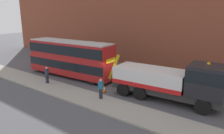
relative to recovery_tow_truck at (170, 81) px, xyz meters
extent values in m
plane|color=#4C4C51|center=(-5.68, 0.29, -1.76)|extent=(120.00, 120.00, 0.00)
cube|color=gray|center=(-5.68, -3.91, -1.68)|extent=(60.00, 2.80, 0.15)
cube|color=brown|center=(-5.68, 9.18, 6.24)|extent=(60.00, 1.20, 16.00)
cube|color=#2D2D2D|center=(-0.48, -0.03, -0.90)|extent=(9.12, 2.79, 0.55)
cube|color=black|center=(2.71, 0.18, 0.52)|extent=(2.76, 2.76, 2.30)
cube|color=black|center=(2.71, 0.18, 0.97)|extent=(2.79, 2.79, 0.90)
cube|color=silver|center=(-1.78, -0.12, 0.07)|extent=(6.26, 2.99, 1.40)
cube|color=red|center=(-1.78, -0.12, -0.45)|extent=(6.26, 3.04, 0.36)
cylinder|color=#B79914|center=(-5.48, -0.36, 0.37)|extent=(1.25, 0.36, 2.52)
sphere|color=orange|center=(2.71, 0.18, 1.79)|extent=(0.24, 0.24, 0.24)
cylinder|color=black|center=(2.74, 1.29, -1.18)|extent=(1.18, 0.41, 1.16)
cylinder|color=black|center=(2.88, -0.92, -1.18)|extent=(1.18, 0.41, 1.16)
cylinder|color=black|center=(-2.25, 0.97, -1.18)|extent=(1.18, 0.41, 1.16)
cylinder|color=black|center=(-2.10, -1.25, -1.18)|extent=(1.18, 0.41, 1.16)
cylinder|color=black|center=(-3.85, 0.86, -1.18)|extent=(1.18, 0.41, 1.16)
cylinder|color=black|center=(-3.70, -1.35, -1.18)|extent=(1.18, 0.41, 1.16)
cube|color=#AD1E1E|center=(-11.88, -0.03, -0.47)|extent=(11.14, 3.21, 1.90)
cube|color=#AD1E1E|center=(-11.88, -0.03, 1.33)|extent=(10.91, 3.09, 1.70)
cube|color=black|center=(-11.88, -0.03, -0.22)|extent=(11.03, 3.25, 0.90)
cube|color=black|center=(-11.88, -0.03, 1.43)|extent=(10.81, 3.24, 1.00)
cube|color=#B2B2B2|center=(-11.88, -0.03, 2.24)|extent=(10.69, 2.98, 0.12)
cube|color=yellow|center=(-6.37, 0.33, 0.78)|extent=(0.16, 1.50, 0.44)
cylinder|color=black|center=(-8.06, 1.30, -1.24)|extent=(1.06, 0.37, 1.04)
cylinder|color=black|center=(-7.92, -0.86, -1.24)|extent=(1.06, 0.37, 1.04)
cylinder|color=black|center=(-15.25, 0.83, -1.24)|extent=(1.06, 0.37, 1.04)
cylinder|color=black|center=(-15.11, -1.32, -1.24)|extent=(1.06, 0.37, 1.04)
cylinder|color=#232333|center=(-11.61, -3.49, -1.18)|extent=(0.41, 0.41, 0.85)
cube|color=#2D3347|center=(-11.61, -3.49, -0.45)|extent=(0.43, 0.48, 0.62)
sphere|color=tan|center=(-11.61, -3.49, -0.02)|extent=(0.24, 0.24, 0.24)
cylinder|color=#232333|center=(-4.68, -3.30, -1.18)|extent=(0.37, 0.37, 0.85)
cube|color=#1E6084|center=(-4.68, -3.30, -0.45)|extent=(0.46, 0.37, 0.62)
sphere|color=tan|center=(-4.68, -3.30, -0.02)|extent=(0.24, 0.24, 0.24)
cone|color=orange|center=(-5.61, -1.74, -1.40)|extent=(0.32, 0.32, 0.72)
cylinder|color=white|center=(-5.61, -1.74, -1.36)|extent=(0.21, 0.21, 0.10)
cube|color=black|center=(-5.61, -1.74, -1.74)|extent=(0.36, 0.36, 0.04)
camera|label=1|loc=(6.15, -16.23, 5.49)|focal=34.41mm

